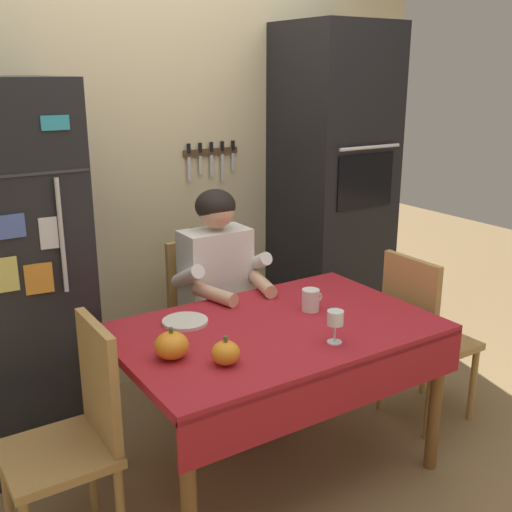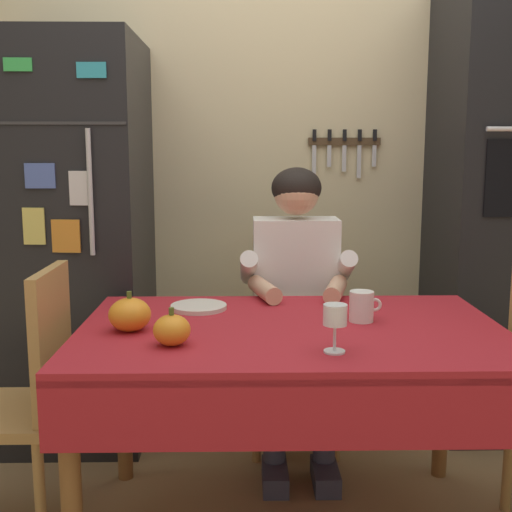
% 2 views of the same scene
% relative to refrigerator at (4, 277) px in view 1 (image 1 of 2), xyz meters
% --- Properties ---
extents(ground_plane, '(10.00, 10.00, 0.00)m').
position_rel_refrigerator_xyz_m(ground_plane, '(0.95, -0.96, -0.90)').
color(ground_plane, '#93754C').
rests_on(ground_plane, ground).
extents(back_wall_assembly, '(3.70, 0.13, 2.60)m').
position_rel_refrigerator_xyz_m(back_wall_assembly, '(1.00, 0.39, 0.40)').
color(back_wall_assembly, beige).
rests_on(back_wall_assembly, ground).
extents(refrigerator, '(0.68, 0.71, 1.80)m').
position_rel_refrigerator_xyz_m(refrigerator, '(0.00, 0.00, 0.00)').
color(refrigerator, black).
rests_on(refrigerator, ground).
extents(wall_oven, '(0.60, 0.64, 2.10)m').
position_rel_refrigerator_xyz_m(wall_oven, '(2.00, 0.04, 0.15)').
color(wall_oven, black).
rests_on(wall_oven, ground).
extents(dining_table, '(1.40, 0.90, 0.74)m').
position_rel_refrigerator_xyz_m(dining_table, '(0.95, -0.88, -0.24)').
color(dining_table, brown).
rests_on(dining_table, ground).
extents(chair_behind_person, '(0.40, 0.40, 0.93)m').
position_rel_refrigerator_xyz_m(chair_behind_person, '(1.01, -0.09, -0.39)').
color(chair_behind_person, tan).
rests_on(chair_behind_person, ground).
extents(seated_person, '(0.47, 0.55, 1.25)m').
position_rel_refrigerator_xyz_m(seated_person, '(1.01, -0.28, -0.16)').
color(seated_person, '#38384C').
rests_on(seated_person, ground).
extents(chair_left_side, '(0.40, 0.40, 0.93)m').
position_rel_refrigerator_xyz_m(chair_left_side, '(0.05, -0.84, -0.39)').
color(chair_left_side, tan).
rests_on(chair_left_side, ground).
extents(chair_right_side, '(0.40, 0.40, 0.93)m').
position_rel_refrigerator_xyz_m(chair_right_side, '(1.85, -0.90, -0.39)').
color(chair_right_side, tan).
rests_on(chair_right_side, ground).
extents(coffee_mug, '(0.11, 0.08, 0.10)m').
position_rel_refrigerator_xyz_m(coffee_mug, '(1.19, -0.80, -0.11)').
color(coffee_mug, white).
rests_on(coffee_mug, dining_table).
extents(wine_glass, '(0.07, 0.07, 0.14)m').
position_rel_refrigerator_xyz_m(wine_glass, '(1.05, -1.14, -0.06)').
color(wine_glass, white).
rests_on(wine_glass, dining_table).
extents(pumpkin_large, '(0.14, 0.14, 0.13)m').
position_rel_refrigerator_xyz_m(pumpkin_large, '(0.43, -0.90, -0.11)').
color(pumpkin_large, orange).
rests_on(pumpkin_large, dining_table).
extents(pumpkin_medium, '(0.11, 0.11, 0.12)m').
position_rel_refrigerator_xyz_m(pumpkin_medium, '(0.58, -1.06, -0.11)').
color(pumpkin_medium, orange).
rests_on(pumpkin_medium, dining_table).
extents(serving_tray, '(0.21, 0.21, 0.02)m').
position_rel_refrigerator_xyz_m(serving_tray, '(0.63, -0.62, -0.15)').
color(serving_tray, silver).
rests_on(serving_tray, dining_table).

